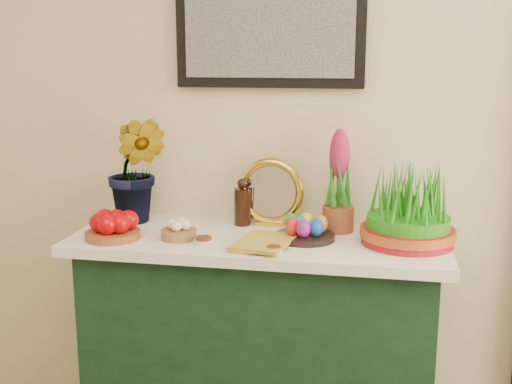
# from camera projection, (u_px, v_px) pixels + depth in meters

# --- Properties ---
(sideboard) EXTENTS (1.30, 0.45, 0.85)m
(sideboard) POSITION_uv_depth(u_px,v_px,m) (258.00, 350.00, 2.51)
(sideboard) COLOR #14381D
(sideboard) RESTS_ON ground
(tablecloth) EXTENTS (1.40, 0.55, 0.04)m
(tablecloth) POSITION_uv_depth(u_px,v_px,m) (258.00, 241.00, 2.42)
(tablecloth) COLOR silver
(tablecloth) RESTS_ON sideboard
(hyacinth_green) EXTENTS (0.29, 0.25, 0.57)m
(hyacinth_green) POSITION_uv_depth(u_px,v_px,m) (136.00, 153.00, 2.55)
(hyacinth_green) COLOR #24771C
(hyacinth_green) RESTS_ON tablecloth
(apple_bowl) EXTENTS (0.26, 0.26, 0.10)m
(apple_bowl) POSITION_uv_depth(u_px,v_px,m) (112.00, 227.00, 2.37)
(apple_bowl) COLOR brown
(apple_bowl) RESTS_ON tablecloth
(garlic_basket) EXTENTS (0.15, 0.15, 0.07)m
(garlic_basket) POSITION_uv_depth(u_px,v_px,m) (179.00, 231.00, 2.37)
(garlic_basket) COLOR #9B693E
(garlic_basket) RESTS_ON tablecloth
(vinegar_cruet) EXTENTS (0.06, 0.06, 0.19)m
(vinegar_cruet) POSITION_uv_depth(u_px,v_px,m) (242.00, 205.00, 2.55)
(vinegar_cruet) COLOR black
(vinegar_cruet) RESTS_ON tablecloth
(mirror) EXTENTS (0.27, 0.09, 0.27)m
(mirror) POSITION_uv_depth(u_px,v_px,m) (271.00, 193.00, 2.55)
(mirror) COLOR gold
(mirror) RESTS_ON tablecloth
(book) EXTENTS (0.21, 0.27, 0.03)m
(book) POSITION_uv_depth(u_px,v_px,m) (241.00, 239.00, 2.32)
(book) COLOR gold
(book) RESTS_ON tablecloth
(spice_dish_left) EXTENTS (0.07, 0.07, 0.03)m
(spice_dish_left) POSITION_uv_depth(u_px,v_px,m) (204.00, 241.00, 2.31)
(spice_dish_left) COLOR silver
(spice_dish_left) RESTS_ON tablecloth
(spice_dish_right) EXTENTS (0.06, 0.06, 0.03)m
(spice_dish_right) POSITION_uv_depth(u_px,v_px,m) (274.00, 250.00, 2.20)
(spice_dish_right) COLOR silver
(spice_dish_right) RESTS_ON tablecloth
(egg_plate) EXTENTS (0.26, 0.26, 0.09)m
(egg_plate) POSITION_uv_depth(u_px,v_px,m) (305.00, 230.00, 2.36)
(egg_plate) COLOR black
(egg_plate) RESTS_ON tablecloth
(hyacinth_pink) EXTENTS (0.12, 0.12, 0.40)m
(hyacinth_pink) POSITION_uv_depth(u_px,v_px,m) (339.00, 186.00, 2.44)
(hyacinth_pink) COLOR brown
(hyacinth_pink) RESTS_ON tablecloth
(wheatgrass_sabzeh) EXTENTS (0.34, 0.34, 0.28)m
(wheatgrass_sabzeh) POSITION_uv_depth(u_px,v_px,m) (409.00, 211.00, 2.29)
(wheatgrass_sabzeh) COLOR maroon
(wheatgrass_sabzeh) RESTS_ON tablecloth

